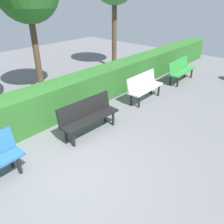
% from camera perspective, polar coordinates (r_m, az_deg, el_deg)
% --- Properties ---
extents(ground_plane, '(22.59, 22.59, 0.00)m').
position_cam_1_polar(ground_plane, '(4.75, -10.02, -14.44)').
color(ground_plane, slate).
extents(bench_green, '(1.66, 0.54, 0.86)m').
position_cam_1_polar(bench_green, '(9.56, 16.84, 10.23)').
color(bench_green, '#2D8C38').
rests_on(bench_green, ground_plane).
extents(bench_white, '(1.50, 0.50, 0.86)m').
position_cam_1_polar(bench_white, '(7.51, 8.06, 6.50)').
color(bench_white, white).
rests_on(bench_white, ground_plane).
extents(bench_black, '(1.63, 0.51, 0.86)m').
position_cam_1_polar(bench_black, '(5.65, -5.96, -0.72)').
color(bench_black, black).
rests_on(bench_black, ground_plane).
extents(hedge_row, '(18.59, 0.78, 0.98)m').
position_cam_1_polar(hedge_row, '(6.52, -14.38, 2.60)').
color(hedge_row, '#2D6B28').
rests_on(hedge_row, ground_plane).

